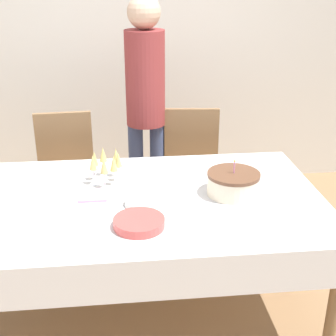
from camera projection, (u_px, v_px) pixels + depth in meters
The scene contains 13 objects.
ground_plane at pixel (137, 313), 2.77m from camera, with size 12.00×12.00×0.00m, color #93704C.
wall_back at pixel (123, 36), 3.98m from camera, with size 8.00×0.05×2.70m.
dining_table at pixel (134, 215), 2.51m from camera, with size 2.01×1.16×0.76m.
dining_chair_far_left at pixel (66, 175), 3.34m from camera, with size 0.44×0.44×0.95m.
dining_chair_far_right at pixel (192, 170), 3.43m from camera, with size 0.46×0.46×0.95m.
birthday_cake at pixel (233, 184), 2.49m from camera, with size 0.28×0.28×0.20m.
champagne_tray at pixel (106, 167), 2.62m from camera, with size 0.28×0.28×0.18m.
plate_stack_main at pixel (139, 223), 2.19m from camera, with size 0.24×0.24×0.04m.
plate_stack_dessert at pixel (143, 202), 2.40m from camera, with size 0.19×0.19×0.03m.
cake_knife at pixel (246, 216), 2.29m from camera, with size 0.28×0.15×0.00m.
fork_pile at pixel (84, 210), 2.33m from camera, with size 0.17×0.07×0.02m.
napkin_pile at pixel (93, 195), 2.49m from camera, with size 0.15×0.15×0.01m.
person_standing at pixel (146, 95), 3.33m from camera, with size 0.28×0.28×1.73m.
Camera 1 is at (-0.05, -2.21, 1.88)m, focal length 50.00 mm.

